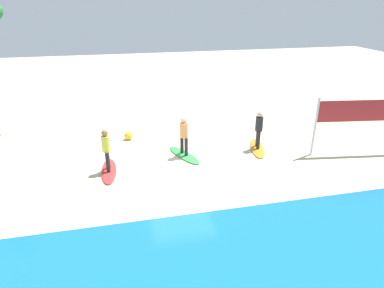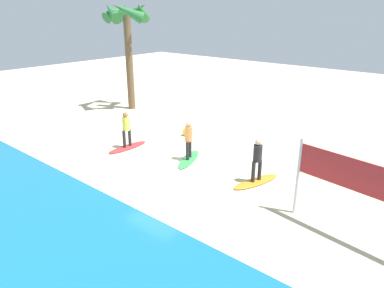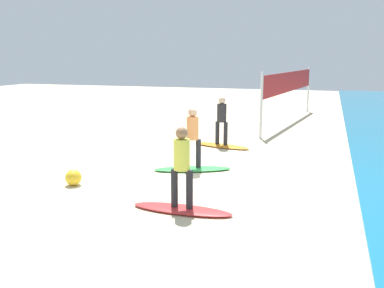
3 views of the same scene
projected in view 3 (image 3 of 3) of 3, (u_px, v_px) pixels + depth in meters
ground_plane at (232, 178)px, 11.19m from camera, size 60.00×60.00×0.00m
surfboard_orange at (221, 146)px, 14.98m from camera, size 1.09×2.17×0.09m
surfer_orange at (222, 117)px, 14.78m from camera, size 0.32×0.45×1.64m
surfboard_green at (193, 169)px, 11.90m from camera, size 1.31×2.16×0.09m
surfer_green at (193, 133)px, 11.70m from camera, size 0.32×0.44×1.64m
surfboard_red at (182, 209)px, 8.79m from camera, size 0.60×2.11×0.09m
surfer_red at (182, 162)px, 8.59m from camera, size 0.32×0.46×1.64m
volleyball_net at (290, 84)px, 20.17m from camera, size 9.01×1.37×2.50m
beach_ball at (73, 178)px, 10.52m from camera, size 0.39×0.39×0.39m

